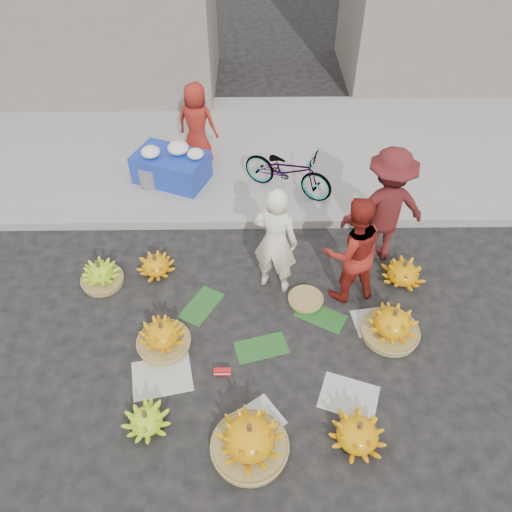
{
  "coord_description": "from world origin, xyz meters",
  "views": [
    {
      "loc": [
        -0.21,
        -3.89,
        5.2
      ],
      "look_at": [
        -0.16,
        0.74,
        0.7
      ],
      "focal_mm": 35.0,
      "sensor_mm": 36.0,
      "label": 1
    }
  ],
  "objects_px": {
    "banana_bunch_4": "(392,324)",
    "flower_table": "(171,166)",
    "vendor_cream": "(275,241)",
    "banana_bunch_0": "(163,335)",
    "bicycle": "(288,170)"
  },
  "relations": [
    {
      "from": "vendor_cream",
      "to": "flower_table",
      "type": "relative_size",
      "value": 1.2
    },
    {
      "from": "banana_bunch_4",
      "to": "flower_table",
      "type": "height_order",
      "value": "flower_table"
    },
    {
      "from": "vendor_cream",
      "to": "bicycle",
      "type": "xyz_separation_m",
      "value": [
        0.3,
        2.04,
        -0.29
      ]
    },
    {
      "from": "banana_bunch_0",
      "to": "flower_table",
      "type": "relative_size",
      "value": 0.55
    },
    {
      "from": "banana_bunch_4",
      "to": "bicycle",
      "type": "relative_size",
      "value": 0.46
    },
    {
      "from": "banana_bunch_4",
      "to": "banana_bunch_0",
      "type": "bearing_deg",
      "value": -177.42
    },
    {
      "from": "banana_bunch_4",
      "to": "flower_table",
      "type": "bearing_deg",
      "value": 133.55
    },
    {
      "from": "flower_table",
      "to": "bicycle",
      "type": "height_order",
      "value": "bicycle"
    },
    {
      "from": "banana_bunch_0",
      "to": "banana_bunch_4",
      "type": "distance_m",
      "value": 2.88
    },
    {
      "from": "vendor_cream",
      "to": "banana_bunch_4",
      "type": "bearing_deg",
      "value": 168.49
    },
    {
      "from": "banana_bunch_0",
      "to": "banana_bunch_4",
      "type": "bearing_deg",
      "value": 2.58
    },
    {
      "from": "banana_bunch_4",
      "to": "flower_table",
      "type": "distance_m",
      "value": 4.52
    },
    {
      "from": "banana_bunch_4",
      "to": "vendor_cream",
      "type": "height_order",
      "value": "vendor_cream"
    },
    {
      "from": "banana_bunch_0",
      "to": "bicycle",
      "type": "distance_m",
      "value": 3.52
    },
    {
      "from": "banana_bunch_0",
      "to": "flower_table",
      "type": "xyz_separation_m",
      "value": [
        -0.24,
        3.4,
        0.21
      ]
    }
  ]
}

